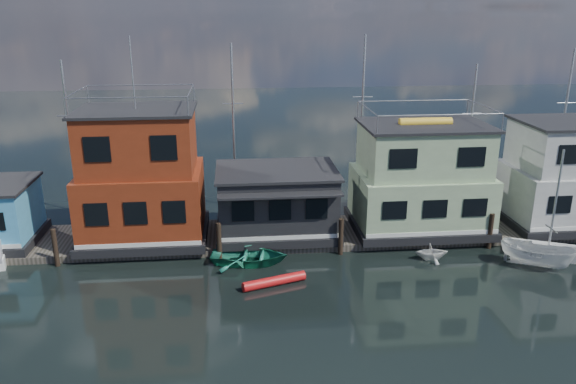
{
  "coord_description": "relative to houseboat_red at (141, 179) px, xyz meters",
  "views": [
    {
      "loc": [
        -2.93,
        -20.33,
        13.76
      ],
      "look_at": [
        0.2,
        12.0,
        3.0
      ],
      "focal_mm": 35.0,
      "sensor_mm": 36.0,
      "label": 1
    }
  ],
  "objects": [
    {
      "name": "ground",
      "position": [
        8.5,
        -12.0,
        -4.1
      ],
      "size": [
        160.0,
        160.0,
        0.0
      ],
      "primitive_type": "plane",
      "color": "black",
      "rests_on": "ground"
    },
    {
      "name": "dock",
      "position": [
        8.5,
        0.0,
        -3.9
      ],
      "size": [
        48.0,
        5.0,
        0.4
      ],
      "primitive_type": "cube",
      "color": "#595147",
      "rests_on": "ground"
    },
    {
      "name": "houseboat_red",
      "position": [
        0.0,
        0.0,
        0.0
      ],
      "size": [
        7.4,
        5.9,
        11.86
      ],
      "color": "black",
      "rests_on": "dock"
    },
    {
      "name": "houseboat_dark",
      "position": [
        8.0,
        -0.02,
        -1.69
      ],
      "size": [
        7.4,
        6.1,
        4.06
      ],
      "color": "black",
      "rests_on": "dock"
    },
    {
      "name": "houseboat_green",
      "position": [
        17.0,
        0.0,
        -0.55
      ],
      "size": [
        8.4,
        5.9,
        7.03
      ],
      "color": "black",
      "rests_on": "dock"
    },
    {
      "name": "houseboat_white",
      "position": [
        27.0,
        0.0,
        -0.57
      ],
      "size": [
        8.4,
        5.9,
        6.66
      ],
      "color": "black",
      "rests_on": "dock"
    },
    {
      "name": "pilings",
      "position": [
        8.17,
        -2.8,
        -3.0
      ],
      "size": [
        42.28,
        0.28,
        2.2
      ],
      "color": "#2D2116",
      "rests_on": "ground"
    },
    {
      "name": "background_masts",
      "position": [
        13.26,
        6.0,
        1.45
      ],
      "size": [
        36.4,
        0.16,
        12.0
      ],
      "color": "silver",
      "rests_on": "ground"
    },
    {
      "name": "dinghy_teal",
      "position": [
        6.18,
        -3.49,
        -3.66
      ],
      "size": [
        4.66,
        3.6,
        0.89
      ],
      "primitive_type": "imported",
      "rotation": [
        0.0,
        0.0,
        1.44
      ],
      "color": "#248569",
      "rests_on": "ground"
    },
    {
      "name": "day_sailer",
      "position": [
        23.41,
        -4.2,
        -3.71
      ],
      "size": [
        4.23,
        2.88,
        6.36
      ],
      "rotation": [
        0.0,
        0.0,
        -0.42
      ],
      "color": "silver",
      "rests_on": "ground"
    },
    {
      "name": "red_kayak",
      "position": [
        7.37,
        -6.29,
        -3.85
      ],
      "size": [
        3.4,
        1.55,
        0.5
      ],
      "primitive_type": "cylinder",
      "rotation": [
        0.0,
        1.57,
        0.32
      ],
      "color": "red",
      "rests_on": "ground"
    },
    {
      "name": "dinghy_white",
      "position": [
        16.52,
        -4.02,
        -3.61
      ],
      "size": [
        1.93,
        1.68,
        0.99
      ],
      "primitive_type": "imported",
      "rotation": [
        0.0,
        0.0,
        1.54
      ],
      "color": "silver",
      "rests_on": "ground"
    },
    {
      "name": "motorboat",
      "position": [
        21.98,
        -5.57,
        -3.34
      ],
      "size": [
        4.1,
        3.43,
        1.52
      ],
      "primitive_type": "imported",
      "rotation": [
        0.0,
        0.0,
        0.98
      ],
      "color": "white",
      "rests_on": "ground"
    }
  ]
}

